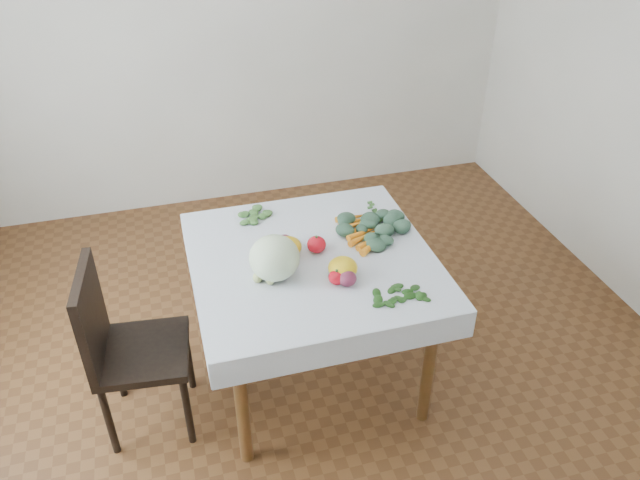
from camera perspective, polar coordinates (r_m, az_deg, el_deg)
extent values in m
plane|color=brown|center=(3.43, -0.60, -11.92)|extent=(4.00, 4.00, 0.00)
cube|color=silver|center=(4.48, -7.88, 19.40)|extent=(4.00, 0.04, 2.70)
cube|color=brown|center=(2.94, -0.69, -2.01)|extent=(1.00, 1.00, 0.04)
cylinder|color=brown|center=(2.82, -7.14, -14.77)|extent=(0.06, 0.06, 0.71)
cylinder|color=brown|center=(3.00, 9.93, -11.21)|extent=(0.06, 0.06, 0.71)
cylinder|color=brown|center=(3.46, -9.64, -4.03)|extent=(0.06, 0.06, 0.71)
cylinder|color=brown|center=(3.61, 4.26, -1.73)|extent=(0.06, 0.06, 0.71)
cube|color=white|center=(2.93, -0.69, -1.65)|extent=(1.12, 1.12, 0.01)
cube|color=black|center=(3.01, -15.86, -9.86)|extent=(0.45, 0.45, 0.04)
cube|color=black|center=(2.89, -20.25, -6.58)|extent=(0.08, 0.41, 0.45)
cylinder|color=black|center=(3.08, -18.73, -15.39)|extent=(0.04, 0.04, 0.42)
cylinder|color=black|center=(3.03, -12.01, -15.03)|extent=(0.04, 0.04, 0.42)
cylinder|color=black|center=(3.32, -18.08, -10.83)|extent=(0.04, 0.04, 0.42)
cylinder|color=black|center=(3.27, -11.96, -10.42)|extent=(0.04, 0.04, 0.42)
ellipsoid|color=silver|center=(2.76, -4.19, -1.64)|extent=(0.25, 0.25, 0.20)
ellipsoid|color=red|center=(2.95, -0.33, -0.41)|extent=(0.11, 0.11, 0.08)
ellipsoid|color=red|center=(2.89, -2.83, -1.42)|extent=(0.09, 0.09, 0.06)
ellipsoid|color=red|center=(2.80, 2.08, -2.56)|extent=(0.12, 0.12, 0.08)
ellipsoid|color=red|center=(2.75, 1.53, -3.43)|extent=(0.10, 0.10, 0.07)
ellipsoid|color=gold|center=(2.93, -2.92, -0.61)|extent=(0.17, 0.17, 0.09)
ellipsoid|color=gold|center=(2.79, 2.10, -2.56)|extent=(0.14, 0.14, 0.09)
ellipsoid|color=#5E1B36|center=(2.99, -3.25, -0.11)|extent=(0.08, 0.08, 0.06)
ellipsoid|color=#5E1B36|center=(2.75, 2.52, -3.53)|extent=(0.09, 0.09, 0.07)
ellipsoid|color=#C7D97D|center=(2.79, -5.21, -3.33)|extent=(0.05, 0.05, 0.04)
ellipsoid|color=#C7D97D|center=(2.80, -5.97, -3.22)|extent=(0.05, 0.05, 0.04)
ellipsoid|color=#C7D97D|center=(2.75, -5.17, -3.89)|extent=(0.05, 0.05, 0.04)
cone|color=orange|center=(3.20, 3.32, 2.17)|extent=(0.23, 0.04, 0.03)
cone|color=orange|center=(3.18, 3.52, 1.83)|extent=(0.23, 0.06, 0.03)
cone|color=orange|center=(3.15, 3.74, 1.49)|extent=(0.23, 0.08, 0.03)
cone|color=orange|center=(3.12, 3.95, 1.14)|extent=(0.23, 0.10, 0.03)
cone|color=orange|center=(3.09, 4.17, 0.79)|extent=(0.22, 0.11, 0.03)
cone|color=orange|center=(3.06, 4.40, 0.43)|extent=(0.22, 0.13, 0.03)
cone|color=orange|center=(3.03, 4.63, 0.06)|extent=(0.21, 0.15, 0.03)
cone|color=orange|center=(3.01, 4.86, -0.31)|extent=(0.20, 0.16, 0.03)
ellipsoid|color=#33543F|center=(3.12, 5.54, 1.18)|extent=(0.08, 0.08, 0.05)
ellipsoid|color=#33543F|center=(3.10, 4.51, 1.06)|extent=(0.08, 0.08, 0.05)
ellipsoid|color=#33543F|center=(3.08, 5.72, 0.77)|extent=(0.08, 0.08, 0.05)
ellipsoid|color=#33543F|center=(3.14, 5.16, 1.50)|extent=(0.08, 0.08, 0.05)
ellipsoid|color=#33543F|center=(3.06, 4.34, 0.62)|extent=(0.08, 0.08, 0.05)
ellipsoid|color=#33543F|center=(3.12, 6.52, 1.12)|extent=(0.08, 0.08, 0.05)
ellipsoid|color=#33543F|center=(3.13, 3.94, 1.45)|extent=(0.08, 0.08, 0.05)
ellipsoid|color=#33543F|center=(3.04, 5.46, 0.24)|extent=(0.08, 0.08, 0.05)
ellipsoid|color=#33543F|center=(3.17, 6.17, 1.79)|extent=(0.08, 0.08, 0.05)
ellipsoid|color=#33543F|center=(3.07, 3.12, 0.75)|extent=(0.08, 0.08, 0.05)
ellipsoid|color=#33543F|center=(3.08, 7.19, 0.59)|extent=(0.08, 0.08, 0.05)
ellipsoid|color=#33543F|center=(3.19, 4.35, 2.06)|extent=(0.08, 0.08, 0.05)
ellipsoid|color=#33543F|center=(3.00, 4.11, -0.14)|extent=(0.08, 0.08, 0.05)
ellipsoid|color=#33543F|center=(3.17, 7.66, 1.62)|extent=(0.08, 0.08, 0.05)
ellipsoid|color=#33543F|center=(3.12, 2.33, 1.40)|extent=(0.08, 0.08, 0.05)
ellipsoid|color=#33543F|center=(3.01, 6.78, -0.23)|extent=(0.08, 0.08, 0.05)
ellipsoid|color=#1F5019|center=(2.71, 7.68, -5.25)|extent=(0.05, 0.03, 0.01)
ellipsoid|color=#1F5019|center=(2.72, 7.04, -5.08)|extent=(0.05, 0.03, 0.01)
ellipsoid|color=#1F5019|center=(2.69, 7.36, -5.55)|extent=(0.05, 0.03, 0.01)
ellipsoid|color=#1F5019|center=(2.73, 7.78, -4.97)|extent=(0.05, 0.03, 0.01)
ellipsoid|color=#1F5019|center=(2.70, 6.57, -5.31)|extent=(0.05, 0.03, 0.01)
ellipsoid|color=#1F5019|center=(2.70, 8.06, -5.53)|extent=(0.05, 0.03, 0.01)
ellipsoid|color=#1F5019|center=(2.74, 7.15, -4.72)|extent=(0.05, 0.03, 0.01)
ellipsoid|color=#1F5019|center=(2.67, 6.76, -5.78)|extent=(0.05, 0.03, 0.01)
ellipsoid|color=#1F5019|center=(2.73, 8.51, -5.04)|extent=(0.05, 0.03, 0.01)
ellipsoid|color=#1F5019|center=(2.72, 6.15, -4.94)|extent=(0.05, 0.03, 0.01)
ellipsoid|color=#1F5019|center=(2.67, 7.88, -5.99)|extent=(0.05, 0.03, 0.01)
ellipsoid|color=#1F5019|center=(2.76, 7.89, -4.46)|extent=(0.05, 0.03, 0.01)
ellipsoid|color=#1F5019|center=(2.68, 5.83, -5.68)|extent=(0.05, 0.03, 0.01)
ellipsoid|color=#1F5019|center=(2.70, 9.06, -5.49)|extent=(0.05, 0.03, 0.01)
ellipsoid|color=#1F5019|center=(2.75, 6.37, -4.39)|extent=(0.05, 0.03, 0.01)
ellipsoid|color=#1F5019|center=(2.64, 6.95, -6.36)|extent=(0.05, 0.03, 0.01)
ellipsoid|color=#1F5019|center=(2.76, 9.00, -4.55)|extent=(0.05, 0.03, 0.01)
ellipsoid|color=#1F5019|center=(2.70, 5.13, -5.15)|extent=(0.05, 0.03, 0.01)
ellipsoid|color=#3F6E32|center=(3.24, -6.02, 2.30)|extent=(0.05, 0.05, 0.02)
ellipsoid|color=#3F6E32|center=(3.26, -6.49, 2.42)|extent=(0.05, 0.05, 0.02)
ellipsoid|color=#3F6E32|center=(3.22, -6.34, 2.08)|extent=(0.05, 0.05, 0.02)
ellipsoid|color=#3F6E32|center=(3.26, -5.81, 2.51)|extent=(0.05, 0.05, 0.02)
ellipsoid|color=#3F6E32|center=(3.25, -7.01, 2.25)|extent=(0.05, 0.05, 0.02)
ellipsoid|color=#3F6E32|center=(3.22, -5.66, 2.09)|extent=(0.05, 0.05, 0.02)
ellipsoid|color=#3F6E32|center=(3.28, -6.32, 2.72)|extent=(0.05, 0.05, 0.02)
ellipsoid|color=#3F6E32|center=(3.21, -6.98, 1.87)|extent=(0.05, 0.05, 0.02)
ellipsoid|color=#3F6E32|center=(3.25, -5.07, 2.47)|extent=(0.05, 0.05, 0.02)
ellipsoid|color=#3F6E32|center=(3.27, -7.36, 2.54)|extent=(0.05, 0.05, 0.02)
ellipsoid|color=#3F6E32|center=(3.19, -5.95, 1.70)|extent=(0.05, 0.05, 0.02)
ellipsoid|color=#3F6E32|center=(3.30, -5.50, 2.95)|extent=(0.05, 0.05, 0.02)
ellipsoid|color=#3F6E32|center=(3.22, -7.90, 1.94)|extent=(0.05, 0.05, 0.02)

